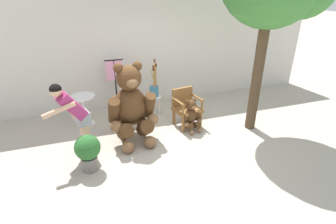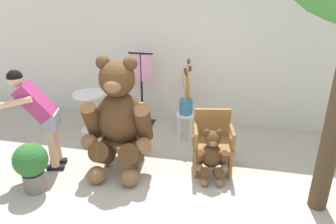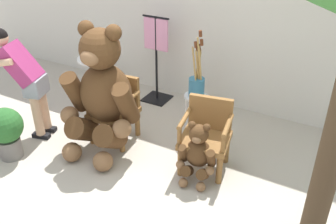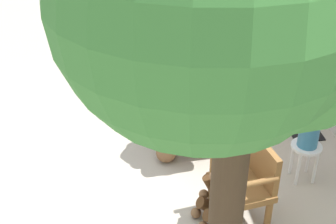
{
  "view_description": "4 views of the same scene",
  "coord_description": "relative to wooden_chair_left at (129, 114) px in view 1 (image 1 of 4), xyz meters",
  "views": [
    {
      "loc": [
        -1.47,
        -4.26,
        2.94
      ],
      "look_at": [
        0.04,
        0.22,
        0.66
      ],
      "focal_mm": 28.0,
      "sensor_mm": 36.0,
      "label": 1
    },
    {
      "loc": [
        0.87,
        -3.4,
        2.68
      ],
      "look_at": [
        0.03,
        0.6,
        0.89
      ],
      "focal_mm": 35.0,
      "sensor_mm": 36.0,
      "label": 2
    },
    {
      "loc": [
        2.03,
        -2.68,
        2.87
      ],
      "look_at": [
        0.18,
        0.65,
        0.67
      ],
      "focal_mm": 40.0,
      "sensor_mm": 36.0,
      "label": 3
    },
    {
      "loc": [
        4.08,
        -0.47,
        3.46
      ],
      "look_at": [
        -0.37,
        0.09,
        0.7
      ],
      "focal_mm": 50.0,
      "sensor_mm": 36.0,
      "label": 4
    }
  ],
  "objects": [
    {
      "name": "brush_bucket",
      "position": [
        0.79,
        0.82,
        0.2
      ],
      "size": [
        0.22,
        0.22,
        0.94
      ],
      "color": "teal",
      "rests_on": "white_stool"
    },
    {
      "name": "person_visitor",
      "position": [
        -1.06,
        -0.48,
        0.43
      ],
      "size": [
        0.78,
        0.62,
        1.48
      ],
      "color": "black",
      "rests_on": "ground"
    },
    {
      "name": "round_side_table",
      "position": [
        -0.9,
        0.75,
        -0.01
      ],
      "size": [
        0.56,
        0.56,
        0.72
      ],
      "color": "white",
      "rests_on": "ground"
    },
    {
      "name": "back_wall",
      "position": [
        0.66,
        1.65,
        0.94
      ],
      "size": [
        10.0,
        0.16,
        2.8
      ],
      "primitive_type": "cube",
      "color": "beige",
      "rests_on": "ground"
    },
    {
      "name": "ground_plane",
      "position": [
        0.66,
        -0.75,
        -0.46
      ],
      "size": [
        60.0,
        60.0,
        0.0
      ],
      "primitive_type": "plane",
      "color": "#B2A899"
    },
    {
      "name": "white_stool",
      "position": [
        0.79,
        0.82,
        -0.11
      ],
      "size": [
        0.34,
        0.34,
        0.46
      ],
      "color": "white",
      "rests_on": "ground"
    },
    {
      "name": "wooden_chair_left",
      "position": [
        0.0,
        0.0,
        0.0
      ],
      "size": [
        0.6,
        0.56,
        0.86
      ],
      "color": "brown",
      "rests_on": "ground"
    },
    {
      "name": "clothing_display_stand",
      "position": [
        -0.09,
        1.21,
        0.26
      ],
      "size": [
        0.44,
        0.4,
        1.36
      ],
      "color": "black",
      "rests_on": "ground"
    },
    {
      "name": "potted_plant",
      "position": [
        -0.92,
        -1.03,
        -0.07
      ],
      "size": [
        0.44,
        0.44,
        0.68
      ],
      "color": "slate",
      "rests_on": "ground"
    },
    {
      "name": "teddy_bear_small",
      "position": [
        1.32,
        -0.28,
        -0.1
      ],
      "size": [
        0.46,
        0.45,
        0.74
      ],
      "color": "#4C3019",
      "rests_on": "ground"
    },
    {
      "name": "teddy_bear_large",
      "position": [
        0.01,
        -0.27,
        0.35
      ],
      "size": [
        0.99,
        0.97,
        1.65
      ],
      "color": "#4C3019",
      "rests_on": "ground"
    },
    {
      "name": "wooden_chair_right",
      "position": [
        1.3,
        -0.0,
        0.0
      ],
      "size": [
        0.64,
        0.61,
        0.86
      ],
      "color": "brown",
      "rests_on": "ground"
    }
  ]
}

